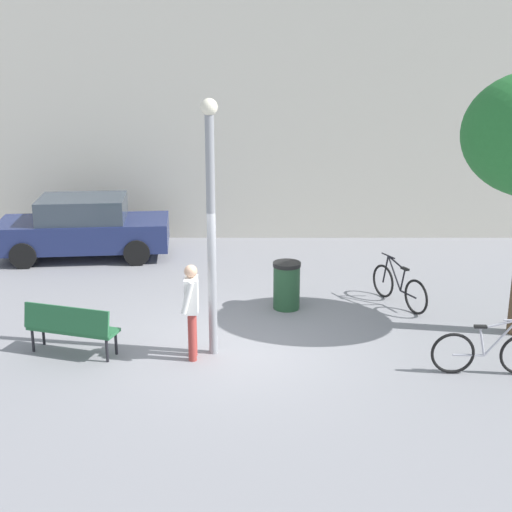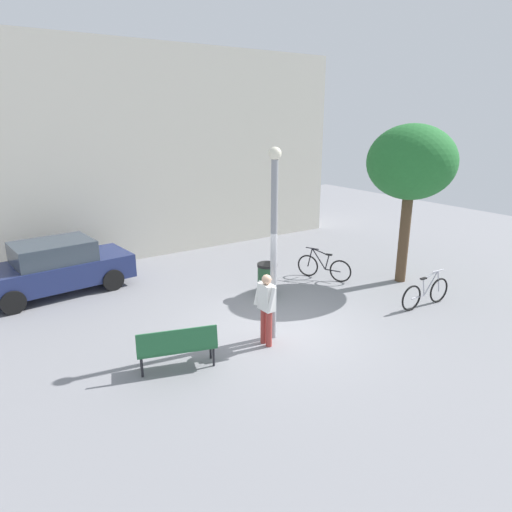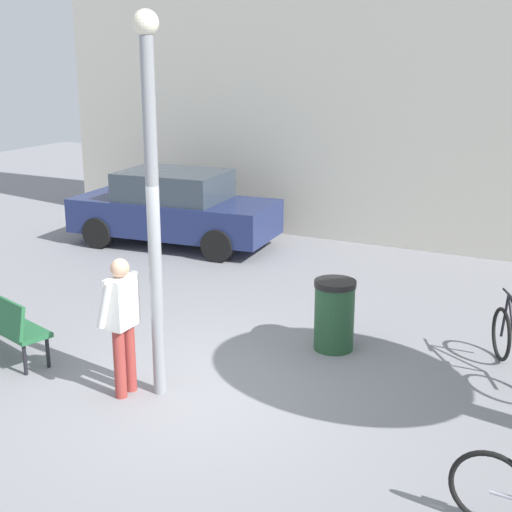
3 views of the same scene
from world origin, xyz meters
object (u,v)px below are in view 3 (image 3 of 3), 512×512
parked_car_navy (174,208)px  trash_bin (334,315)px  lamppost (152,188)px  park_bench (0,318)px  person_by_lamppost (122,317)px

parked_car_navy → trash_bin: bearing=-36.1°
trash_bin → lamppost: bearing=-122.1°
park_bench → trash_bin: trash_bin is taller
park_bench → trash_bin: bearing=30.8°
park_bench → parked_car_navy: parked_car_navy is taller
lamppost → parked_car_navy: size_ratio=1.00×
park_bench → trash_bin: 4.42m
lamppost → trash_bin: bearing=57.9°
person_by_lamppost → lamppost: bearing=31.9°
park_bench → person_by_lamppost: bearing=-3.3°
lamppost → parked_car_navy: bearing=121.8°
parked_car_navy → person_by_lamppost: bearing=-61.6°
park_bench → trash_bin: (3.80, 2.26, -0.05)m
lamppost → person_by_lamppost: lamppost is taller
person_by_lamppost → parked_car_navy: bearing=118.4°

